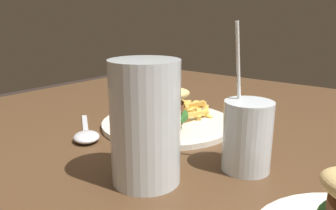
{
  "coord_description": "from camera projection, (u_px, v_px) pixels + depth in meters",
  "views": [
    {
      "loc": [
        0.47,
        0.26,
        0.98
      ],
      "look_at": [
        -0.02,
        -0.13,
        0.81
      ],
      "focal_mm": 35.0,
      "sensor_mm": 36.0,
      "label": 1
    }
  ],
  "objects": [
    {
      "name": "meal_plate_near",
      "position": [
        163.0,
        115.0,
        0.63
      ],
      "size": [
        0.26,
        0.26,
        0.1
      ],
      "color": "silver",
      "rests_on": "dining_table"
    },
    {
      "name": "beer_glass",
      "position": [
        145.0,
        124.0,
        0.42
      ],
      "size": [
        0.09,
        0.09,
        0.16
      ],
      "color": "silver",
      "rests_on": "dining_table"
    },
    {
      "name": "juice_glass",
      "position": [
        247.0,
        139.0,
        0.46
      ],
      "size": [
        0.07,
        0.07,
        0.21
      ],
      "color": "silver",
      "rests_on": "dining_table"
    },
    {
      "name": "spoon",
      "position": [
        86.0,
        136.0,
        0.58
      ],
      "size": [
        0.13,
        0.16,
        0.02
      ],
      "rotation": [
        0.0,
        0.0,
        0.95
      ],
      "color": "silver",
      "rests_on": "dining_table"
    }
  ]
}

